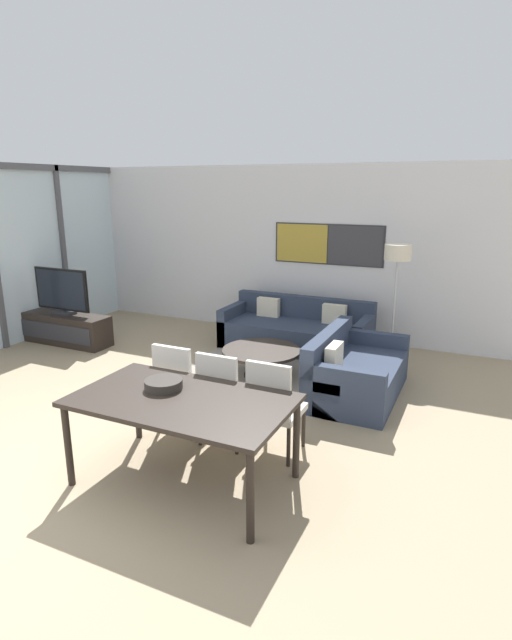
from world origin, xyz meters
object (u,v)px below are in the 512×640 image
Objects in this scene: dining_chair_right at (273,404)px; coffee_table at (261,356)px; tv_console at (65,329)px; sofa_main at (297,331)px; sofa_side at (352,374)px; floor_lamp at (397,261)px; television at (62,292)px; dining_chair_centre at (223,395)px; fruit_bowl at (163,383)px; dining_table at (182,406)px; dining_chair_left at (179,384)px.

coffee_table is at bearing 117.43° from dining_chair_right.
dining_chair_right is (4.39, -1.80, 0.28)m from tv_console.
sofa_main and sofa_side have the same top height.
floor_lamp is (4.90, 1.37, 1.21)m from tv_console.
coffee_table is (3.46, -0.00, -0.56)m from television.
dining_chair_centre is 0.71m from fruit_bowl.
fruit_bowl is at bearing -87.58° from sofa_main.
dining_table is 1.89× the size of dining_chair_left.
fruit_bowl reaches higher than coffee_table.
coffee_table is (0.00, -1.36, 0.02)m from sofa_main.
sofa_main reaches higher than tv_console.
dining_table is (-0.82, -2.43, 0.44)m from sofa_side.
sofa_side is 0.96× the size of floor_lamp.
dining_chair_centre is (3.87, -1.81, -0.32)m from television.
floor_lamp reaches higher than coffee_table.
dining_chair_left is at bearing -27.78° from television.
floor_lamp is (1.03, 3.18, 0.93)m from dining_chair_centre.
television is 3.76m from sofa_main.
dining_chair_left is 2.92× the size of fruit_bowl.
dining_chair_right reaches higher than tv_console.
television is at bearing 90.00° from tv_console.
dining_chair_left is 1.04m from dining_chair_right.
sofa_side is (1.23, -1.44, -0.00)m from sofa_main.
dining_table is at bearing -104.86° from floor_lamp.
television is 3.18× the size of fruit_bowl.
floor_lamp is at bearing 43.63° from coffee_table.
dining_table is 1.89× the size of dining_chair_right.
fruit_bowl is (3.62, -2.40, -0.03)m from television.
floor_lamp reaches higher than sofa_main.
floor_lamp is at bearing 80.92° from dining_chair_right.
dining_chair_centre is at bearing -4.43° from dining_chair_left.
fruit_bowl is at bearing -86.21° from coffee_table.
dining_chair_left reaches higher than sofa_side.
dining_chair_centre is 1.00× the size of dining_chair_right.
tv_console is at bearing 152.23° from dining_chair_left.
television reaches higher than sofa_main.
fruit_bowl reaches higher than sofa_side.
dining_chair_right reaches higher than dining_table.
dining_chair_right is 3.35m from floor_lamp.
fruit_bowl is at bearing -142.45° from dining_chair_right.
dining_chair_right is (0.93, -1.80, 0.24)m from coffee_table.
sofa_main is 3.31m from dining_chair_right.
dining_chair_left is 3.62m from floor_lamp.
dining_chair_left is at bearing 125.25° from dining_table.
dining_table reaches higher than tv_console.
dining_chair_centre is (3.87, -1.81, 0.28)m from tv_console.
dining_table is 0.72m from dining_chair_centre.
dining_chair_left is (3.35, -1.76, 0.28)m from tv_console.
dining_chair_centre is (0.41, -1.81, 0.24)m from coffee_table.
floor_lamp is at bearing 63.72° from dining_chair_left.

